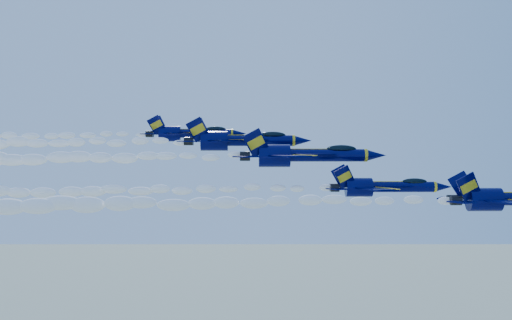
{
  "coord_description": "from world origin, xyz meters",
  "views": [
    {
      "loc": [
        -11.05,
        -82.62,
        157.5
      ],
      "look_at": [
        -9.05,
        5.47,
        155.21
      ],
      "focal_mm": 45.0,
      "sensor_mm": 36.0,
      "label": 1
    }
  ],
  "objects_px": {
    "jet_second": "(383,186)",
    "jet_fourth": "(240,140)",
    "jet_fifth": "(190,133)",
    "jet_third": "(303,155)"
  },
  "relations": [
    {
      "from": "jet_second",
      "to": "jet_fourth",
      "type": "relative_size",
      "value": 0.83
    },
    {
      "from": "jet_second",
      "to": "jet_fourth",
      "type": "bearing_deg",
      "value": 142.88
    },
    {
      "from": "jet_third",
      "to": "jet_fifth",
      "type": "relative_size",
      "value": 1.24
    },
    {
      "from": "jet_fourth",
      "to": "jet_fifth",
      "type": "distance_m",
      "value": 11.56
    },
    {
      "from": "jet_second",
      "to": "jet_fifth",
      "type": "distance_m",
      "value": 35.42
    },
    {
      "from": "jet_fifth",
      "to": "jet_second",
      "type": "bearing_deg",
      "value": -39.72
    },
    {
      "from": "jet_second",
      "to": "jet_fourth",
      "type": "xyz_separation_m",
      "value": [
        -18.53,
        14.03,
        6.05
      ]
    },
    {
      "from": "jet_second",
      "to": "jet_fourth",
      "type": "distance_m",
      "value": 24.02
    },
    {
      "from": "jet_fourth",
      "to": "jet_fifth",
      "type": "bearing_deg",
      "value": 135.03
    },
    {
      "from": "jet_second",
      "to": "jet_third",
      "type": "bearing_deg",
      "value": 151.4
    }
  ]
}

